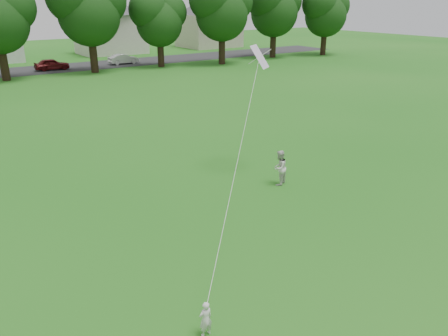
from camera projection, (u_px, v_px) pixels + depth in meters
ground at (254, 268)px, 12.31m from camera, size 160.00×160.00×0.00m
toddler at (206, 319)px, 9.68m from camera, size 0.32×0.21×0.89m
older_boy at (280, 168)px, 17.57m from camera, size 0.86×0.79×1.44m
kite at (241, 147)px, 13.60m from camera, size 4.28×4.22×11.23m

